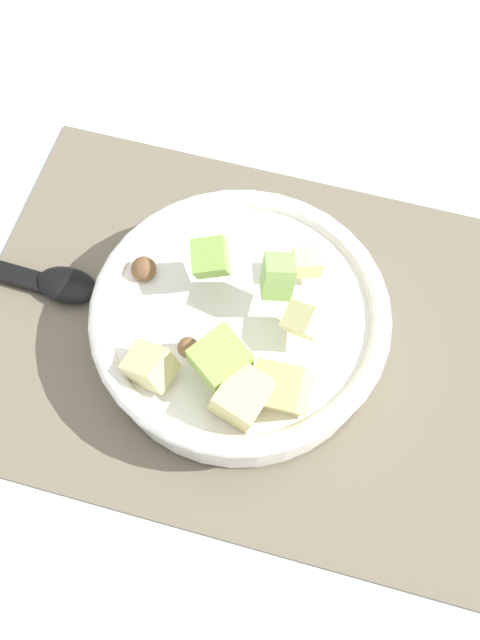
{
  "coord_description": "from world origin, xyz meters",
  "views": [
    {
      "loc": [
        0.08,
        -0.36,
        0.71
      ],
      "look_at": [
        -0.02,
        -0.01,
        0.04
      ],
      "focal_mm": 51.78,
      "sensor_mm": 36.0,
      "label": 1
    }
  ],
  "objects": [
    {
      "name": "placemat",
      "position": [
        0.0,
        0.0,
        0.0
      ],
      "size": [
        0.5,
        0.35,
        0.01
      ],
      "primitive_type": "cube",
      "color": "#756B56",
      "rests_on": "ground_plane"
    },
    {
      "name": "salad_bowl",
      "position": [
        -0.02,
        -0.01,
        0.04
      ],
      "size": [
        0.25,
        0.25,
        0.11
      ],
      "color": "white",
      "rests_on": "placemat"
    },
    {
      "name": "ground_plane",
      "position": [
        0.0,
        0.0,
        0.0
      ],
      "size": [
        2.4,
        2.4,
        0.0
      ],
      "primitive_type": "plane",
      "color": "silver"
    },
    {
      "name": "serving_spoon",
      "position": [
        -0.22,
        -0.0,
        0.01
      ],
      "size": [
        0.2,
        0.04,
        0.01
      ],
      "color": "black",
      "rests_on": "placemat"
    }
  ]
}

